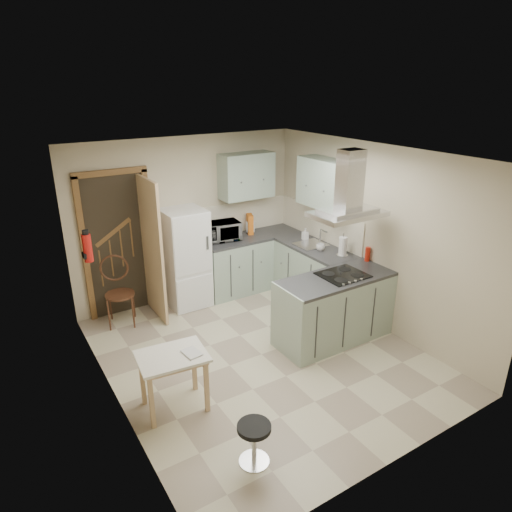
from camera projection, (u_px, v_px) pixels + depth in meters
floor at (261, 354)px, 5.78m from camera, size 4.20×4.20×0.00m
ceiling at (262, 155)px, 4.87m from camera, size 4.20×4.20×0.00m
back_wall at (188, 219)px, 6.98m from camera, size 3.60×0.00×3.60m
left_wall at (107, 300)px, 4.44m from camera, size 0.00×4.20×4.20m
right_wall at (373, 237)px, 6.22m from camera, size 0.00×4.20×4.20m
doorway at (118, 245)px, 6.49m from camera, size 1.10×0.12×2.10m
fridge at (186, 258)px, 6.83m from camera, size 0.60×0.60×1.50m
counter_back at (236, 265)px, 7.36m from camera, size 1.08×0.60×0.90m
counter_right at (303, 268)px, 7.25m from camera, size 0.60×1.95×0.90m
splashback at (242, 216)px, 7.49m from camera, size 1.68×0.02×0.50m
wall_cabinet_back at (246, 176)px, 7.10m from camera, size 0.85×0.35×0.70m
wall_cabinet_right at (325, 183)px, 6.58m from camera, size 0.35×0.90×0.70m
peninsula at (335, 308)px, 5.98m from camera, size 1.55×0.65×0.90m
hob at (343, 275)px, 5.87m from camera, size 0.58×0.50×0.01m
extractor_hood at (347, 214)px, 5.57m from camera, size 0.90×0.55×0.10m
sink at (311, 244)px, 6.94m from camera, size 0.45×0.40×0.01m
fire_extinguisher at (87, 248)px, 5.08m from camera, size 0.10×0.10×0.32m
drop_leaf_table at (174, 382)px, 4.74m from camera, size 0.74×0.59×0.65m
bentwood_chair at (120, 295)px, 6.35m from camera, size 0.51×0.51×0.91m
stool at (254, 443)px, 4.09m from camera, size 0.33×0.33×0.41m
microwave at (222, 231)px, 7.10m from camera, size 0.57×0.42×0.29m
kettle at (250, 227)px, 7.44m from camera, size 0.15×0.15×0.22m
cereal_box at (250, 224)px, 7.40m from camera, size 0.15×0.23×0.32m
soap_bottle at (305, 234)px, 7.13m from camera, size 0.08×0.09×0.18m
paper_towel at (343, 246)px, 6.47m from camera, size 0.14×0.14×0.28m
cup at (320, 247)px, 6.69m from camera, size 0.14×0.14×0.10m
red_bottle at (368, 254)px, 6.30m from camera, size 0.07×0.07×0.20m
book at (185, 352)px, 4.59m from camera, size 0.18×0.22×0.09m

